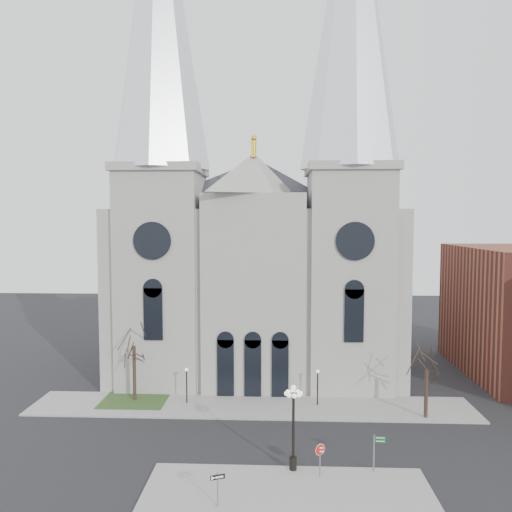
{
  "coord_description": "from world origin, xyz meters",
  "views": [
    {
      "loc": [
        2.31,
        -33.06,
        16.9
      ],
      "look_at": [
        0.54,
        8.0,
        13.97
      ],
      "focal_mm": 35.0,
      "sensor_mm": 36.0,
      "label": 1
    }
  ],
  "objects_px": {
    "stop_sign": "(320,453)",
    "globe_lamp": "(293,417)",
    "one_way_sign": "(218,483)",
    "street_name_sign": "(375,450)"
  },
  "relations": [
    {
      "from": "stop_sign",
      "to": "globe_lamp",
      "type": "xyz_separation_m",
      "value": [
        -1.72,
        0.85,
        2.04
      ]
    },
    {
      "from": "globe_lamp",
      "to": "one_way_sign",
      "type": "relative_size",
      "value": 2.88
    },
    {
      "from": "one_way_sign",
      "to": "street_name_sign",
      "type": "bearing_deg",
      "value": 3.6
    },
    {
      "from": "globe_lamp",
      "to": "street_name_sign",
      "type": "bearing_deg",
      "value": -0.05
    },
    {
      "from": "globe_lamp",
      "to": "street_name_sign",
      "type": "relative_size",
      "value": 2.32
    },
    {
      "from": "globe_lamp",
      "to": "stop_sign",
      "type": "bearing_deg",
      "value": -26.14
    },
    {
      "from": "stop_sign",
      "to": "street_name_sign",
      "type": "xyz_separation_m",
      "value": [
        3.74,
        0.84,
        -0.15
      ]
    },
    {
      "from": "globe_lamp",
      "to": "one_way_sign",
      "type": "height_order",
      "value": "globe_lamp"
    },
    {
      "from": "street_name_sign",
      "to": "stop_sign",
      "type": "bearing_deg",
      "value": -164.2
    },
    {
      "from": "stop_sign",
      "to": "globe_lamp",
      "type": "bearing_deg",
      "value": 143.22
    }
  ]
}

